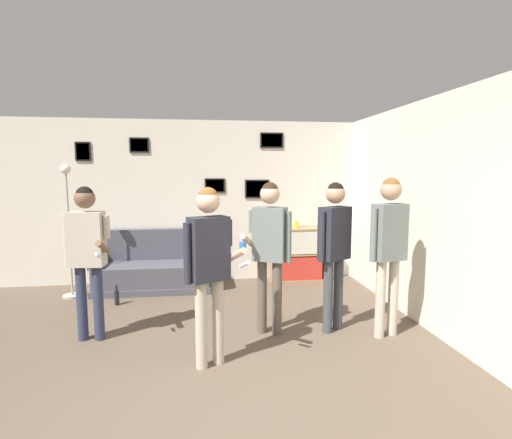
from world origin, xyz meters
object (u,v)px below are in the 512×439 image
Objects in this scene: person_player_foreground_left at (87,247)px; person_spectator_near_bookshelf at (334,240)px; person_player_foreground_center at (209,257)px; drinking_cup at (296,225)px; bookshelf at (298,254)px; bottle_on_floor at (117,297)px; couch at (154,270)px; floor_lamp at (69,228)px; person_watcher_holding_cup at (270,241)px; person_spectator_far_right at (389,239)px.

person_spectator_near_bookshelf is (2.73, -0.11, 0.03)m from person_player_foreground_left.
drinking_cup is (1.52, 2.89, -0.10)m from person_player_foreground_center.
person_player_foreground_center is at bearing -31.00° from person_player_foreground_left.
person_player_foreground_center is at bearing -118.44° from bookshelf.
bottle_on_floor is (-2.82, -0.94, -0.34)m from bookshelf.
bottle_on_floor is at bearing -161.52° from bookshelf.
couch is at bearing 138.32° from person_spectator_near_bookshelf.
person_player_foreground_center is at bearing -57.17° from bottle_on_floor.
person_spectator_near_bookshelf is 2.22m from drinking_cup.
floor_lamp is 1.13× the size of person_watcher_holding_cup.
couch is at bearing 13.69° from floor_lamp.
person_spectator_near_bookshelf reaches higher than bottle_on_floor.
couch reaches higher than bookshelf.
floor_lamp is at bearing 153.52° from person_spectator_far_right.
bookshelf is at bearing 18.48° from bottle_on_floor.
bottle_on_floor is (-1.95, 1.26, -0.97)m from person_watcher_holding_cup.
person_watcher_holding_cup reaches higher than person_spectator_near_bookshelf.
floor_lamp is (-3.55, -0.47, 0.58)m from bookshelf.
person_player_foreground_center is 2.50m from bottle_on_floor.
bottle_on_floor is at bearing 155.00° from person_spectator_far_right.
person_watcher_holding_cup is (0.69, 0.68, 0.02)m from person_player_foreground_center.
person_player_foreground_left is 15.51× the size of drinking_cup.
person_player_foreground_left is 0.95× the size of person_spectator_far_right.
bookshelf is at bearing 61.56° from person_player_foreground_center.
person_player_foreground_left is (-2.86, -2.11, 0.60)m from bookshelf.
person_player_foreground_left is (-0.46, -1.92, 0.75)m from couch.
person_spectator_far_right is 16.35× the size of drinking_cup.
floor_lamp reaches higher than person_watcher_holding_cup.
person_player_foreground_center is at bearing -155.05° from person_spectator_near_bookshelf.
person_player_foreground_left reaches higher than bookshelf.
person_player_foreground_left is at bearing 149.00° from person_player_foreground_center.
person_spectator_near_bookshelf is (3.43, -1.74, 0.04)m from floor_lamp.
drinking_cup reaches higher than couch.
person_watcher_holding_cup reaches higher than bottle_on_floor.
person_watcher_holding_cup reaches higher than person_player_foreground_center.
person_watcher_holding_cup is at bearing 179.13° from person_spectator_near_bookshelf.
floor_lamp is 1.14× the size of person_player_foreground_center.
bookshelf reaches higher than bottle_on_floor.
bookshelf is at bearing -0.86° from drinking_cup.
person_player_foreground_left is at bearing -143.14° from drinking_cup.
bookshelf is 0.57× the size of person_player_foreground_left.
couch is 2.92m from person_player_foreground_center.
person_spectator_far_right reaches higher than person_player_foreground_left.
person_watcher_holding_cup is 1.00× the size of person_spectator_near_bookshelf.
bottle_on_floor is at bearing 122.83° from person_player_foreground_center.
bookshelf is 0.54× the size of person_spectator_far_right.
floor_lamp is at bearing -172.30° from drinking_cup.
couch is 0.88m from bottle_on_floor.
bookshelf is 3.42× the size of bottle_on_floor.
drinking_cup is at bearing 62.18° from person_player_foreground_center.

